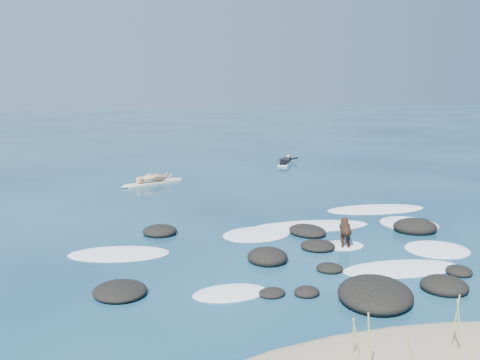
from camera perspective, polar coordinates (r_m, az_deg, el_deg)
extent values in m
plane|color=#0A2642|center=(15.15, 4.44, -5.92)|extent=(160.00, 160.00, 0.00)
cylinder|color=#A4AE54|center=(8.20, 12.38, -16.67)|extent=(0.19, 0.04, 0.80)
cylinder|color=#A4AE54|center=(7.75, 13.62, -17.28)|extent=(0.06, 0.12, 1.07)
cylinder|color=#A4AE54|center=(8.84, 22.36, -14.58)|extent=(0.14, 0.07, 0.96)
cylinder|color=#A4AE54|center=(8.89, 21.88, -14.26)|extent=(0.11, 0.08, 1.00)
cylinder|color=#A4AE54|center=(8.42, 12.03, -16.20)|extent=(0.11, 0.16, 0.71)
ellipsoid|color=black|center=(15.39, -8.55, -5.42)|extent=(1.08, 1.09, 0.34)
ellipsoid|color=black|center=(12.00, 20.95, -10.50)|extent=(1.20, 1.21, 0.38)
ellipsoid|color=black|center=(15.36, 7.20, -5.43)|extent=(1.24, 1.42, 0.32)
ellipsoid|color=black|center=(11.09, 14.17, -11.88)|extent=(1.19, 1.29, 0.35)
ellipsoid|color=black|center=(17.18, 18.67, -4.30)|extent=(0.79, 0.77, 0.23)
ellipsoid|color=black|center=(12.53, 9.53, -9.27)|extent=(0.77, 0.77, 0.21)
ellipsoid|color=black|center=(10.99, 14.79, -12.38)|extent=(0.68, 0.72, 0.16)
ellipsoid|color=black|center=(12.98, 2.95, -8.20)|extent=(1.13, 1.21, 0.41)
ellipsoid|color=black|center=(11.07, 14.21, -11.71)|extent=(2.12, 2.29, 0.50)
ellipsoid|color=black|center=(11.03, 3.43, -11.94)|extent=(0.71, 0.67, 0.17)
ellipsoid|color=black|center=(13.10, 22.31, -9.00)|extent=(0.76, 0.80, 0.24)
ellipsoid|color=black|center=(11.11, 7.14, -11.79)|extent=(0.71, 0.69, 0.21)
ellipsoid|color=black|center=(16.31, 18.18, -4.80)|extent=(1.45, 1.35, 0.49)
ellipsoid|color=black|center=(14.08, 8.30, -6.97)|extent=(0.94, 0.95, 0.27)
ellipsoid|color=black|center=(11.30, -12.69, -11.47)|extent=(1.23, 1.30, 0.28)
ellipsoid|color=white|center=(12.99, 16.81, -9.06)|extent=(2.90, 1.26, 0.12)
ellipsoid|color=white|center=(18.73, 14.30, -3.05)|extent=(3.53, 1.52, 0.12)
ellipsoid|color=white|center=(11.10, -1.07, -11.97)|extent=(1.63, 1.07, 0.12)
ellipsoid|color=white|center=(15.19, 1.79, -5.81)|extent=(2.34, 2.00, 0.12)
ellipsoid|color=white|center=(17.09, 17.57, -4.48)|extent=(1.85, 2.04, 0.12)
ellipsoid|color=white|center=(13.82, -12.77, -7.70)|extent=(2.71, 1.71, 0.12)
ellipsoid|color=white|center=(16.16, 7.52, -4.91)|extent=(3.70, 1.50, 0.12)
ellipsoid|color=white|center=(14.73, 20.28, -6.97)|extent=(1.86, 1.80, 0.12)
ellipsoid|color=white|center=(14.42, 10.96, -6.88)|extent=(1.10, 0.90, 0.12)
cube|color=#F3E9C2|center=(23.10, -9.26, -0.30)|extent=(2.50, 1.71, 0.09)
ellipsoid|color=#F3E9C2|center=(23.82, -6.69, 0.08)|extent=(0.59, 0.50, 0.09)
ellipsoid|color=#F3E9C2|center=(22.43, -11.98, -0.70)|extent=(0.59, 0.50, 0.09)
imported|color=tan|center=(22.96, -9.32, 1.85)|extent=(0.64, 0.72, 1.67)
cube|color=white|center=(28.56, 4.92, 1.79)|extent=(1.44, 2.10, 0.08)
ellipsoid|color=white|center=(29.60, 5.26, 2.08)|extent=(0.45, 0.53, 0.08)
cube|color=black|center=(28.53, 4.92, 2.08)|extent=(0.96, 1.33, 0.21)
sphere|color=tan|center=(29.26, 5.17, 2.51)|extent=(0.30, 0.30, 0.22)
cylinder|color=black|center=(29.46, 4.70, 2.32)|extent=(0.54, 0.14, 0.24)
cylinder|color=black|center=(29.37, 5.74, 2.28)|extent=(0.40, 0.47, 0.24)
cube|color=black|center=(27.83, 4.67, 1.80)|extent=(0.54, 0.62, 0.14)
cylinder|color=black|center=(14.20, 11.19, -5.17)|extent=(0.46, 0.63, 0.27)
sphere|color=black|center=(14.45, 11.12, -4.90)|extent=(0.37, 0.37, 0.29)
sphere|color=black|center=(13.95, 11.27, -5.44)|extent=(0.34, 0.34, 0.26)
sphere|color=black|center=(14.58, 11.09, -4.36)|extent=(0.27, 0.27, 0.21)
cone|color=black|center=(14.70, 11.06, -4.30)|extent=(0.15, 0.16, 0.11)
cone|color=black|center=(14.55, 10.89, -4.05)|extent=(0.11, 0.10, 0.10)
cone|color=black|center=(14.56, 11.32, -4.06)|extent=(0.11, 0.10, 0.10)
cylinder|color=black|center=(14.46, 10.80, -6.09)|extent=(0.09, 0.09, 0.37)
cylinder|color=black|center=(14.47, 11.39, -6.10)|extent=(0.09, 0.09, 0.37)
cylinder|color=black|center=(14.09, 10.91, -6.54)|extent=(0.09, 0.09, 0.37)
cylinder|color=black|center=(14.10, 11.51, -6.54)|extent=(0.09, 0.09, 0.37)
cylinder|color=black|center=(13.82, 11.31, -5.39)|extent=(0.14, 0.27, 0.16)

